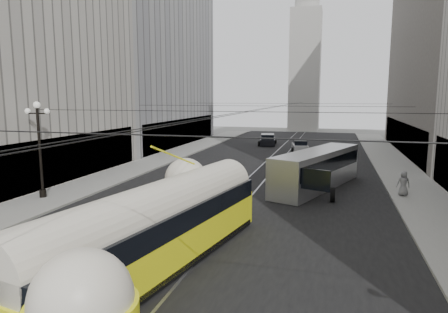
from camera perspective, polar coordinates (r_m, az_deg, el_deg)
The scene contains 14 objects.
road at distance 37.57m, azimuth 5.84°, elevation -1.97°, with size 20.00×85.00×0.02m, color black.
sidewalk_left at distance 44.37m, azimuth -8.84°, elevation -0.31°, with size 4.00×72.00×0.15m, color gray.
sidewalk_right at distance 40.94m, azimuth 23.50°, elevation -1.67°, with size 4.00×72.00×0.15m, color gray.
rail_left at distance 37.70m, azimuth 4.71°, elevation -1.92°, with size 0.12×85.00×0.04m, color gray.
rail_right at distance 37.46m, azimuth 6.97°, elevation -2.02°, with size 0.12×85.00×0.04m, color gray.
building_left_far at distance 58.60m, azimuth -11.59°, elevation 15.71°, with size 12.60×28.60×28.60m.
distant_tower at distance 84.55m, azimuth 11.56°, elevation 13.90°, with size 6.00×6.00×31.36m.
lamppost_left_mid at distance 28.99m, azimuth -24.86°, elevation 1.64°, with size 1.86×0.44×6.37m.
catenary at distance 35.95m, azimuth 5.89°, elevation 6.99°, with size 25.00×72.00×0.23m.
streetcar at distance 16.17m, azimuth -9.66°, elevation -10.02°, with size 5.08×15.79×3.51m.
city_bus at distance 30.66m, azimuth 13.18°, elevation -1.56°, with size 6.19×11.71×2.87m.
sedan_white_far at distance 51.55m, azimuth 10.79°, elevation 1.47°, with size 2.51×4.55×1.36m.
sedan_dark_far at distance 57.19m, azimuth 6.23°, elevation 2.35°, with size 2.83×5.23×1.57m.
pedestrian_sidewalk_right at distance 29.73m, azimuth 24.26°, elevation -3.52°, with size 0.84×0.51×1.71m, color slate.
Camera 1 is at (6.09, -3.94, 6.83)m, focal length 32.00 mm.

